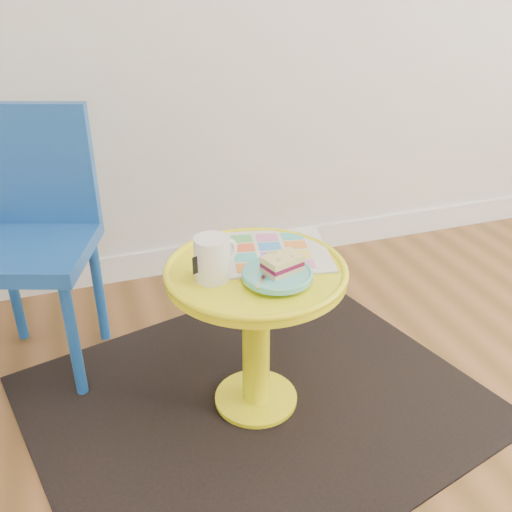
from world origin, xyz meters
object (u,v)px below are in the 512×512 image
object	(u,v)px
chair	(33,226)
newspaper	(271,252)
plate	(277,275)
side_table	(256,310)
mug	(213,257)

from	to	relation	value
chair	newspaper	bearing A→B (deg)	-11.68
chair	plate	size ratio (longest dim) A/B	4.56
newspaper	side_table	bearing A→B (deg)	-121.58
chair	plate	world-z (taller)	chair
newspaper	plate	world-z (taller)	plate
chair	plate	bearing A→B (deg)	-22.52
newspaper	mug	size ratio (longest dim) A/B	2.58
newspaper	plate	xyz separation A→B (m)	(-0.04, -0.16, 0.02)
side_table	plate	size ratio (longest dim) A/B	2.70
side_table	mug	distance (m)	0.23
newspaper	plate	size ratio (longest dim) A/B	1.77
chair	newspaper	size ratio (longest dim) A/B	2.58
side_table	chair	distance (m)	0.76
plate	side_table	bearing A→B (deg)	111.31
side_table	mug	bearing A→B (deg)	-174.27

